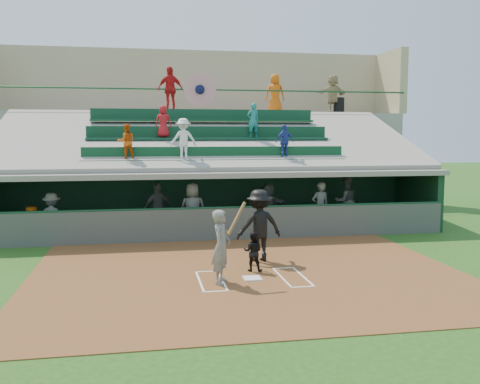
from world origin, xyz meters
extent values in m
plane|color=#204914|center=(0.00, 0.00, 0.00)|extent=(100.00, 100.00, 0.00)
cube|color=brown|center=(0.00, 0.50, 0.01)|extent=(11.00, 9.00, 0.02)
cube|color=white|center=(0.00, 0.00, 0.04)|extent=(0.43, 0.43, 0.03)
cube|color=white|center=(-0.75, 0.00, 0.02)|extent=(0.05, 1.80, 0.01)
cube|color=silver|center=(0.75, 0.00, 0.02)|extent=(0.05, 1.80, 0.01)
cube|color=white|center=(-1.30, 0.00, 0.02)|extent=(0.05, 1.80, 0.01)
cube|color=white|center=(1.30, 0.00, 0.02)|extent=(0.05, 1.80, 0.01)
cube|color=white|center=(-1.02, 0.90, 0.02)|extent=(0.60, 0.05, 0.01)
cube|color=white|center=(1.02, 0.90, 0.02)|extent=(0.60, 0.05, 0.01)
cube|color=white|center=(-1.02, -0.90, 0.02)|extent=(0.60, 0.05, 0.01)
cube|color=white|center=(1.02, -0.90, 0.02)|extent=(0.60, 0.05, 0.01)
cube|color=gray|center=(0.00, 6.75, 0.02)|extent=(16.00, 3.50, 0.04)
cube|color=gray|center=(0.00, 13.50, 2.30)|extent=(20.00, 3.00, 4.60)
cube|color=#4A4E49|center=(0.00, 5.00, 0.55)|extent=(16.00, 0.06, 1.10)
cylinder|color=#144026|center=(0.00, 5.00, 1.12)|extent=(16.00, 0.08, 0.08)
cube|color=#10311C|center=(0.00, 8.50, 1.10)|extent=(16.00, 0.25, 2.20)
cube|color=#10311C|center=(8.00, 6.75, 1.10)|extent=(0.25, 3.50, 2.20)
cube|color=gray|center=(0.00, 6.75, 2.20)|extent=(16.40, 3.90, 0.18)
cube|color=gray|center=(0.00, 10.25, 1.15)|extent=(16.40, 3.50, 2.30)
cube|color=gray|center=(0.00, 11.90, 2.30)|extent=(16.40, 0.30, 4.60)
cube|color=gray|center=(0.00, 8.60, 3.45)|extent=(16.40, 6.51, 2.37)
cube|color=#0C361D|center=(0.00, 6.20, 2.65)|extent=(9.40, 0.42, 0.08)
cube|color=#0D3C20|center=(0.00, 6.40, 2.91)|extent=(9.40, 0.06, 0.45)
cube|color=#0C3822|center=(0.00, 8.10, 3.40)|extent=(9.40, 0.42, 0.08)
cube|color=#0C351E|center=(0.00, 8.30, 3.66)|extent=(9.40, 0.06, 0.45)
cube|color=#0D3A1D|center=(0.00, 10.00, 4.15)|extent=(9.40, 0.42, 0.08)
cube|color=#0C3721|center=(0.00, 10.20, 4.41)|extent=(9.40, 0.06, 0.45)
imported|color=#C44D0B|center=(-3.16, 6.30, 3.31)|extent=(0.69, 0.58, 1.24)
imported|color=white|center=(-1.19, 6.30, 3.41)|extent=(0.98, 0.63, 1.44)
imported|color=#253894|center=(2.48, 6.30, 3.31)|extent=(0.78, 0.48, 1.24)
imported|color=#A11218|center=(-1.81, 8.20, 4.06)|extent=(0.62, 0.41, 1.23)
imported|color=#1A7570|center=(1.70, 8.20, 4.12)|extent=(0.55, 0.42, 1.35)
cylinder|color=#154321|center=(0.00, 12.00, 5.60)|extent=(20.00, 0.07, 0.07)
cylinder|color=red|center=(0.00, 11.98, 5.60)|extent=(1.50, 0.06, 1.50)
sphere|color=#0D1135|center=(0.00, 11.95, 5.60)|extent=(0.44, 0.44, 0.44)
cube|color=tan|center=(0.00, 15.00, 6.20)|extent=(20.00, 0.40, 3.20)
cube|color=tan|center=(10.00, 13.50, 6.20)|extent=(0.40, 3.00, 3.20)
imported|color=#5F625C|center=(-0.80, -0.22, 0.91)|extent=(0.63, 0.75, 1.77)
cylinder|color=brown|center=(-0.45, -0.37, 1.60)|extent=(0.56, 0.54, 0.75)
sphere|color=olive|center=(-0.67, -0.22, 1.25)|extent=(0.10, 0.10, 0.10)
imported|color=black|center=(0.17, 0.76, 0.54)|extent=(0.60, 0.53, 1.04)
imported|color=black|center=(0.57, 1.83, 1.03)|extent=(1.41, 0.95, 2.02)
cube|color=brown|center=(0.03, 8.12, 0.24)|extent=(12.94, 3.53, 0.40)
cube|color=silver|center=(-6.39, 6.15, 0.41)|extent=(0.93, 0.75, 0.74)
cylinder|color=#C6580B|center=(-6.34, 6.16, 0.96)|extent=(0.36, 0.36, 0.36)
imported|color=#595B56|center=(-5.62, 5.80, 0.84)|extent=(1.10, 0.71, 1.60)
imported|color=#525450|center=(-2.10, 6.67, 0.94)|extent=(1.13, 0.68, 1.80)
imported|color=#545752|center=(-0.94, 5.73, 0.97)|extent=(0.94, 0.65, 1.86)
imported|color=#5A5D58|center=(2.03, 6.97, 0.89)|extent=(1.62, 0.64, 1.70)
imported|color=#5D605B|center=(3.73, 5.88, 0.94)|extent=(0.71, 0.51, 1.81)
imported|color=#5B5E59|center=(5.17, 7.02, 0.98)|extent=(0.92, 0.73, 1.87)
cylinder|color=black|center=(7.10, 13.12, 5.00)|extent=(0.54, 0.54, 0.80)
imported|color=red|center=(-1.32, 12.09, 5.61)|extent=(1.28, 0.81, 2.02)
imported|color=#D1550C|center=(3.73, 12.81, 5.54)|extent=(1.00, 0.73, 1.87)
imported|color=tan|center=(6.74, 13.05, 5.57)|extent=(1.88, 1.10, 1.93)
camera|label=1|loc=(-2.59, -12.61, 3.56)|focal=40.00mm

